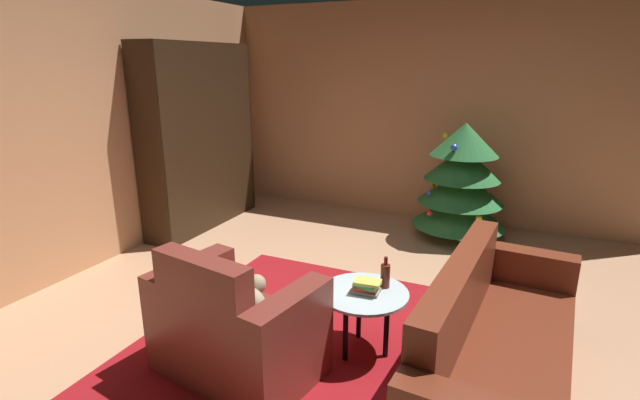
{
  "coord_description": "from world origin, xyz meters",
  "views": [
    {
      "loc": [
        1.15,
        -2.87,
        1.96
      ],
      "look_at": [
        -0.2,
        0.11,
        0.99
      ],
      "focal_mm": 26.45,
      "sensor_mm": 36.0,
      "label": 1
    }
  ],
  "objects_px": {
    "bookshelf_unit": "(207,138)",
    "couch_red": "(494,357)",
    "decorated_tree": "(461,182)",
    "coffee_table": "(364,299)",
    "book_stack_on_table": "(367,286)",
    "bottle_on_table": "(385,275)",
    "armchair_red": "(235,329)"
  },
  "relations": [
    {
      "from": "book_stack_on_table",
      "to": "bottle_on_table",
      "type": "relative_size",
      "value": 0.91
    },
    {
      "from": "bottle_on_table",
      "to": "coffee_table",
      "type": "bearing_deg",
      "value": -129.59
    },
    {
      "from": "couch_red",
      "to": "book_stack_on_table",
      "type": "height_order",
      "value": "couch_red"
    },
    {
      "from": "bookshelf_unit",
      "to": "coffee_table",
      "type": "relative_size",
      "value": 3.55
    },
    {
      "from": "couch_red",
      "to": "bottle_on_table",
      "type": "xyz_separation_m",
      "value": [
        -0.76,
        0.28,
        0.25
      ]
    },
    {
      "from": "bookshelf_unit",
      "to": "decorated_tree",
      "type": "xyz_separation_m",
      "value": [
        2.92,
        0.69,
        -0.39
      ]
    },
    {
      "from": "bookshelf_unit",
      "to": "couch_red",
      "type": "height_order",
      "value": "bookshelf_unit"
    },
    {
      "from": "book_stack_on_table",
      "to": "decorated_tree",
      "type": "relative_size",
      "value": 0.16
    },
    {
      "from": "bookshelf_unit",
      "to": "armchair_red",
      "type": "distance_m",
      "value": 3.21
    },
    {
      "from": "bookshelf_unit",
      "to": "couch_red",
      "type": "relative_size",
      "value": 1.08
    },
    {
      "from": "couch_red",
      "to": "decorated_tree",
      "type": "relative_size",
      "value": 1.51
    },
    {
      "from": "armchair_red",
      "to": "couch_red",
      "type": "height_order",
      "value": "armchair_red"
    },
    {
      "from": "armchair_red",
      "to": "decorated_tree",
      "type": "height_order",
      "value": "decorated_tree"
    },
    {
      "from": "bookshelf_unit",
      "to": "decorated_tree",
      "type": "bearing_deg",
      "value": 13.37
    },
    {
      "from": "armchair_red",
      "to": "decorated_tree",
      "type": "bearing_deg",
      "value": 73.42
    },
    {
      "from": "bottle_on_table",
      "to": "couch_red",
      "type": "bearing_deg",
      "value": -20.43
    },
    {
      "from": "couch_red",
      "to": "coffee_table",
      "type": "relative_size",
      "value": 3.28
    },
    {
      "from": "bookshelf_unit",
      "to": "bottle_on_table",
      "type": "distance_m",
      "value": 3.3
    },
    {
      "from": "armchair_red",
      "to": "bottle_on_table",
      "type": "distance_m",
      "value": 1.06
    },
    {
      "from": "coffee_table",
      "to": "book_stack_on_table",
      "type": "height_order",
      "value": "book_stack_on_table"
    },
    {
      "from": "bookshelf_unit",
      "to": "armchair_red",
      "type": "bearing_deg",
      "value": -50.25
    },
    {
      "from": "couch_red",
      "to": "bottle_on_table",
      "type": "distance_m",
      "value": 0.84
    },
    {
      "from": "couch_red",
      "to": "coffee_table",
      "type": "xyz_separation_m",
      "value": [
        -0.86,
        0.15,
        0.11
      ]
    },
    {
      "from": "book_stack_on_table",
      "to": "armchair_red",
      "type": "bearing_deg",
      "value": -141.21
    },
    {
      "from": "bottle_on_table",
      "to": "decorated_tree",
      "type": "xyz_separation_m",
      "value": [
        0.14,
        2.41,
        0.12
      ]
    },
    {
      "from": "bookshelf_unit",
      "to": "couch_red",
      "type": "xyz_separation_m",
      "value": [
        3.53,
        -1.99,
        -0.76
      ]
    },
    {
      "from": "book_stack_on_table",
      "to": "bottle_on_table",
      "type": "xyz_separation_m",
      "value": [
        0.09,
        0.13,
        0.04
      ]
    },
    {
      "from": "armchair_red",
      "to": "bottle_on_table",
      "type": "xyz_separation_m",
      "value": [
        0.78,
        0.69,
        0.23
      ]
    },
    {
      "from": "bookshelf_unit",
      "to": "book_stack_on_table",
      "type": "height_order",
      "value": "bookshelf_unit"
    },
    {
      "from": "coffee_table",
      "to": "armchair_red",
      "type": "bearing_deg",
      "value": -140.21
    },
    {
      "from": "coffee_table",
      "to": "decorated_tree",
      "type": "bearing_deg",
      "value": 84.38
    },
    {
      "from": "bookshelf_unit",
      "to": "coffee_table",
      "type": "xyz_separation_m",
      "value": [
        2.67,
        -1.84,
        -0.65
      ]
    }
  ]
}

